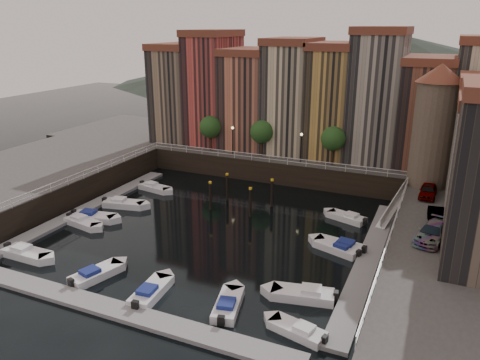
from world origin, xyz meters
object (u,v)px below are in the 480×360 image
at_px(gangway, 395,203).
at_px(boat_left_1, 82,222).
at_px(boat_left_0, 26,253).
at_px(car_c, 432,233).
at_px(boat_left_2, 93,217).
at_px(car_a, 428,192).
at_px(corner_tower, 435,124).
at_px(car_b, 438,219).
at_px(mooring_pilings, 240,195).

height_order(gangway, boat_left_1, gangway).
relative_size(boat_left_0, car_c, 0.99).
bearing_deg(boat_left_1, boat_left_0, -77.27).
height_order(boat_left_1, boat_left_2, boat_left_2).
xyz_separation_m(boat_left_0, boat_left_2, (-0.22, 9.46, 0.00)).
xyz_separation_m(car_a, car_c, (0.95, -11.23, 0.05)).
relative_size(boat_left_0, boat_left_1, 1.05).
bearing_deg(corner_tower, car_b, -82.55).
height_order(mooring_pilings, car_c, car_c).
bearing_deg(car_a, mooring_pilings, -166.88).
bearing_deg(mooring_pilings, boat_left_2, -143.35).
bearing_deg(car_b, car_c, -100.30).
height_order(boat_left_2, car_a, car_a).
xyz_separation_m(boat_left_2, car_c, (34.69, 2.80, 3.35)).
bearing_deg(car_c, boat_left_2, -161.82).
bearing_deg(car_b, corner_tower, 91.57).
xyz_separation_m(corner_tower, car_a, (0.32, -4.27, -6.49)).
height_order(gangway, mooring_pilings, gangway).
bearing_deg(car_c, boat_left_0, -146.85).
distance_m(boat_left_1, car_a, 37.41).
bearing_deg(boat_left_0, mooring_pilings, 56.26).
relative_size(car_b, car_c, 0.87).
xyz_separation_m(corner_tower, gangway, (-2.90, -4.50, -8.28)).
height_order(gangway, boat_left_2, gangway).
bearing_deg(corner_tower, mooring_pilings, -157.45).
distance_m(boat_left_2, car_a, 36.69).
relative_size(corner_tower, car_c, 2.66).
bearing_deg(gangway, car_c, -69.22).
bearing_deg(boat_left_1, car_b, 23.44).
bearing_deg(boat_left_2, boat_left_1, -102.91).
relative_size(boat_left_2, car_a, 1.28).
xyz_separation_m(boat_left_1, car_a, (33.82, 15.63, 3.34)).
xyz_separation_m(corner_tower, mooring_pilings, (-19.98, -8.30, -8.54)).
bearing_deg(car_a, corner_tower, 96.19).
distance_m(mooring_pilings, boat_left_0, 23.56).
bearing_deg(boat_left_0, car_b, 25.01).
bearing_deg(corner_tower, gangway, -122.80).
bearing_deg(boat_left_2, car_c, -5.29).
bearing_deg(car_a, boat_left_1, -153.30).
height_order(gangway, boat_left_0, gangway).
bearing_deg(boat_left_1, car_a, 35.35).
xyz_separation_m(corner_tower, car_b, (1.55, -11.88, -6.45)).
relative_size(gangway, car_a, 2.01).
height_order(mooring_pilings, boat_left_0, mooring_pilings).
xyz_separation_m(gangway, boat_left_2, (-30.52, -13.80, -1.52)).
bearing_deg(boat_left_2, corner_tower, 18.80).
xyz_separation_m(gangway, boat_left_0, (-30.30, -23.26, -1.52)).
height_order(gangway, car_b, car_b).
bearing_deg(corner_tower, boat_left_0, -140.10).
bearing_deg(gangway, boat_left_2, -155.67).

